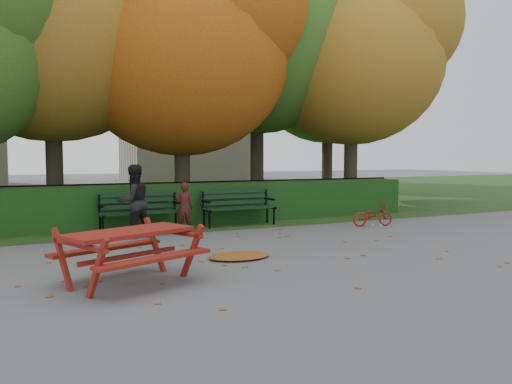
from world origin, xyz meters
name	(u,v)px	position (x,y,z in m)	size (l,w,h in m)	color
ground	(268,256)	(0.00, 0.00, 0.00)	(90.00, 90.00, 0.00)	slate
grass_strip	(114,197)	(0.00, 14.00, 0.01)	(90.00, 90.00, 0.00)	#193613
building_right	(188,98)	(8.00, 28.00, 6.00)	(9.00, 6.00, 12.00)	tan
hedge	(184,204)	(0.00, 4.50, 0.50)	(13.00, 0.90, 1.00)	black
iron_fence	(175,200)	(0.00, 5.30, 0.54)	(14.00, 0.04, 1.02)	black
tree_b	(66,14)	(-2.44, 6.75, 5.40)	(6.72, 6.40, 8.79)	black
tree_c	(195,43)	(0.83, 5.96, 4.82)	(6.30, 6.00, 8.00)	black
tree_d	(271,24)	(3.88, 7.23, 5.98)	(7.14, 6.80, 9.58)	black
tree_e	(365,51)	(6.52, 5.77, 5.08)	(6.09, 5.80, 8.16)	black
tree_g	(338,67)	(8.33, 9.76, 5.37)	(6.30, 6.00, 8.55)	black
bench_left	(140,209)	(-1.30, 3.70, 0.52)	(1.80, 0.57, 0.88)	black
bench_right	(238,204)	(1.10, 3.70, 0.52)	(1.80, 0.57, 0.88)	black
picnic_table	(129,242)	(-2.48, -0.81, 0.55)	(2.03, 1.86, 0.81)	maroon
leaf_pile	(239,256)	(-0.50, 0.07, 0.04)	(1.06, 0.73, 0.07)	#67290B
leaf_scatter	(260,253)	(0.00, 0.30, 0.01)	(9.00, 5.70, 0.01)	#67290B
child	(184,207)	(-0.43, 3.20, 0.56)	(0.41, 0.27, 1.12)	#3D1813
adult	(134,201)	(-1.61, 2.90, 0.76)	(0.74, 0.57, 1.52)	black
bicycle	(373,215)	(3.95, 2.11, 0.27)	(0.36, 1.02, 0.54)	maroon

